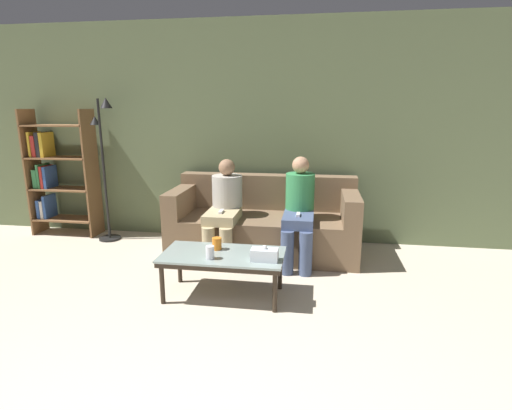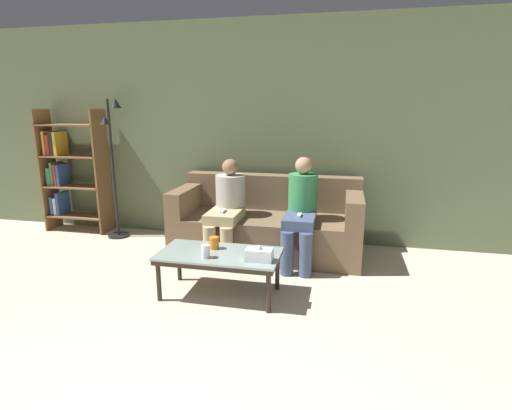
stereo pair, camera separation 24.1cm
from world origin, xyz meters
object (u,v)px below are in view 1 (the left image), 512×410
Objects in this scene: cup_near_left at (210,252)px; tissue_box at (264,255)px; standing_lamp at (104,155)px; seated_person_left_end at (225,206)px; couch at (264,225)px; cup_near_right at (217,244)px; coffee_table at (223,258)px; seated_person_mid_left at (299,208)px; bookshelf at (55,172)px.

tissue_box reaches higher than cup_near_left.
seated_person_left_end is (1.55, -0.38, -0.48)m from standing_lamp.
couch is 2.08m from standing_lamp.
cup_near_left reaches higher than cup_near_right.
couch reaches higher than cup_near_left.
coffee_table is at bearing 164.24° from tissue_box.
seated_person_left_end reaches higher than coffee_table.
bookshelf is at bearing 170.50° from seated_person_mid_left.
tissue_box reaches higher than coffee_table.
seated_person_mid_left is (0.23, 1.02, 0.14)m from tissue_box.
coffee_table is 0.40m from tissue_box.
bookshelf is at bearing 147.20° from cup_near_left.
coffee_table is 0.66× the size of bookshelf.
cup_near_left is 1.26m from seated_person_mid_left.
seated_person_mid_left reaches higher than coffee_table.
tissue_box is at bearing -33.53° from standing_lamp.
seated_person_mid_left reaches higher than tissue_box.
tissue_box is at bearing -82.28° from couch.
tissue_box reaches higher than cup_near_right.
cup_near_left is at bearing -122.53° from seated_person_mid_left.
seated_person_left_end is (-0.40, -0.24, 0.26)m from couch.
bookshelf reaches higher than seated_person_left_end.
seated_person_mid_left is at bearing 56.98° from coffee_table.
bookshelf reaches higher than cup_near_left.
bookshelf is 0.93× the size of standing_lamp.
bookshelf reaches higher than coffee_table.
seated_person_left_end is at bearing -13.62° from standing_lamp.
seated_person_mid_left is (0.67, 0.83, 0.14)m from cup_near_right.
tissue_box is at bearing -61.07° from seated_person_left_end.
cup_near_right is 0.10× the size of seated_person_mid_left.
standing_lamp reaches higher than tissue_box.
tissue_box is at bearing -102.43° from seated_person_mid_left.
couch is 9.30× the size of tissue_box.
cup_near_left is 0.06× the size of standing_lamp.
coffee_table is (-0.20, -1.16, 0.03)m from couch.
bookshelf reaches higher than cup_near_right.
bookshelf is (-2.45, 1.35, 0.36)m from cup_near_right.
tissue_box is 1.18m from seated_person_left_end.
tissue_box is 2.61m from standing_lamp.
standing_lamp is (-1.75, 1.30, 0.70)m from coffee_table.
cup_near_left is (-0.28, -1.29, 0.13)m from couch.
bookshelf is at bearing 150.26° from coffee_table.
seated_person_mid_left reaches higher than cup_near_right.
seated_person_left_end is 0.79m from seated_person_mid_left.
couch is 1.11m from cup_near_right.
standing_lamp is (-1.67, 1.21, 0.61)m from cup_near_right.
couch is at bearing 77.99° from cup_near_left.
cup_near_left is 0.45m from tissue_box.
couch is 1.28m from tissue_box.
coffee_table is at bearing -123.02° from seated_person_mid_left.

